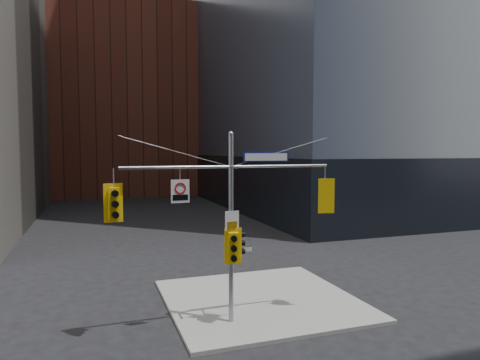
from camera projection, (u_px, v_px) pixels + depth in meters
ground at (250, 348)px, 14.27m from camera, size 160.00×160.00×0.00m
sidewalk_corner at (260, 300)px, 18.69m from camera, size 8.00×8.00×0.15m
podium_ne at (370, 180)px, 53.41m from camera, size 36.40×36.40×6.00m
brick_midrise at (122, 104)px, 67.97m from camera, size 26.00×20.00×28.00m
signal_assembly at (231, 209)px, 15.85m from camera, size 8.00×0.80×7.30m
traffic_light_west_arm at (114, 203)px, 14.47m from camera, size 0.64×0.54×1.34m
traffic_light_east_arm at (325, 195)px, 17.13m from camera, size 0.65×0.59×1.38m
traffic_light_pole_side at (239, 243)px, 16.05m from camera, size 0.41×0.35×0.97m
traffic_light_pole_front at (233, 247)px, 15.69m from camera, size 0.64×0.59×1.36m
street_sign_blade at (266, 157)px, 16.19m from camera, size 1.87×0.12×0.36m
regulatory_sign_arm at (180, 190)px, 15.16m from camera, size 0.67×0.10×0.84m
regulatory_sign_pole at (232, 221)px, 15.77m from camera, size 0.55×0.09×0.72m
street_blade_ew at (242, 250)px, 16.11m from camera, size 0.75×0.08×0.15m
street_blade_ns at (227, 250)px, 16.39m from camera, size 0.07×0.80×0.16m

